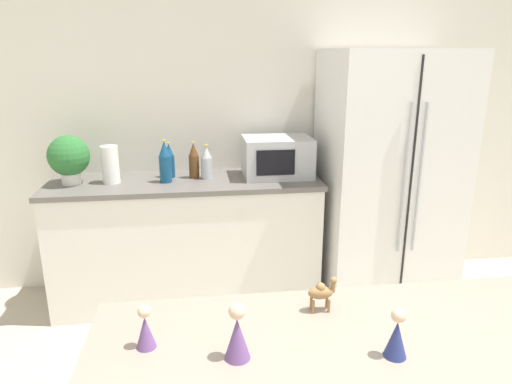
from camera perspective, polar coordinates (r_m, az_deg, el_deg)
name	(u,v)px	position (r m, az deg, el deg)	size (l,w,h in m)	color
wall_back	(256,120)	(3.52, -0.04, 9.01)	(8.00, 0.06, 2.55)	silver
back_counter	(188,239)	(3.39, -8.50, -5.89)	(1.89, 0.63, 0.91)	silver
refrigerator	(387,178)	(3.44, 16.01, 1.71)	(0.92, 0.76, 1.79)	white
potted_plant	(69,157)	(3.30, -22.36, 4.05)	(0.27, 0.27, 0.33)	silver
paper_towel_roll	(110,165)	(3.24, -17.75, 3.28)	(0.11, 0.11, 0.26)	white
microwave	(277,157)	(3.28, 2.66, 4.41)	(0.48, 0.37, 0.28)	#B2B5BA
back_bottle_0	(165,162)	(3.17, -11.30, 3.68)	(0.08, 0.08, 0.29)	navy
back_bottle_1	(194,161)	(3.26, -7.77, 3.89)	(0.07, 0.07, 0.26)	brown
back_bottle_2	(169,161)	(3.30, -10.78, 3.85)	(0.07, 0.07, 0.25)	navy
back_bottle_3	(206,162)	(3.23, -6.21, 3.69)	(0.08, 0.08, 0.24)	#B2B7BC
camel_figurine	(322,292)	(1.44, 8.23, -12.23)	(0.09, 0.04, 0.11)	olive
wise_man_figurine_blue	(237,335)	(1.22, -2.36, -17.42)	(0.07, 0.07, 0.16)	#6B4784
wise_man_figurine_crimson	(145,329)	(1.30, -13.67, -16.35)	(0.05, 0.05, 0.13)	#6B4784
wise_man_figurine_purple	(396,336)	(1.29, 17.16, -16.82)	(0.06, 0.06, 0.14)	navy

